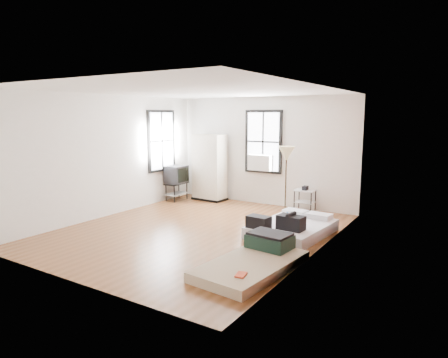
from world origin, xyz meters
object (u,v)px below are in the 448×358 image
Objects in this scene: mattress_main at (291,227)px; tv_stand at (176,176)px; wardrobe at (209,168)px; floor_lamp at (286,157)px; mattress_bare at (256,259)px; side_table at (305,195)px.

tv_stand is (-3.96, 1.35, 0.54)m from mattress_main.
wardrobe is 0.94m from tv_stand.
floor_lamp reaches higher than tv_stand.
mattress_main is 1.89m from mattress_bare.
mattress_main is 1.63m from floor_lamp.
side_table reaches higher than mattress_bare.
side_table is at bearing 9.54° from tv_stand.
mattress_main is 3.82m from wardrobe.
tv_stand is (-4.16, 3.24, 0.56)m from mattress_bare.
tv_stand is at bearing 172.16° from floor_lamp.
mattress_main is at bearing -59.49° from floor_lamp.
tv_stand is at bearing -169.95° from side_table.
floor_lamp reaches higher than mattress_bare.
mattress_main is at bearing -19.38° from tv_stand.
side_table is 0.38× the size of floor_lamp.
mattress_main is at bearing -76.53° from side_table.
floor_lamp is at bearing 110.11° from mattress_bare.
mattress_bare is 3.14m from floor_lamp.
wardrobe reaches higher than tv_stand.
mattress_bare is (0.20, -1.88, -0.03)m from mattress_main.
mattress_bare is at bearing -80.13° from side_table.
mattress_bare is at bearing -79.08° from mattress_main.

